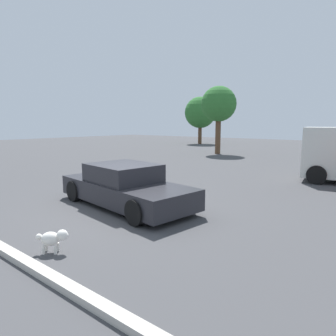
# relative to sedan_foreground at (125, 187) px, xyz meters

# --- Properties ---
(ground_plane) EXTENTS (80.00, 80.00, 0.00)m
(ground_plane) POSITION_rel_sedan_foreground_xyz_m (0.15, -0.29, -0.57)
(ground_plane) COLOR #424244
(sedan_foreground) EXTENTS (4.76, 2.40, 1.24)m
(sedan_foreground) POSITION_rel_sedan_foreground_xyz_m (0.00, 0.00, 0.00)
(sedan_foreground) COLOR #232328
(sedan_foreground) RESTS_ON ground_plane
(dog) EXTENTS (0.51, 0.46, 0.45)m
(dog) POSITION_rel_sedan_foreground_xyz_m (1.33, -3.11, -0.29)
(dog) COLOR white
(dog) RESTS_ON ground_plane
(tree_back_left) EXTENTS (2.75, 2.75, 5.29)m
(tree_back_left) POSITION_rel_sedan_foreground_xyz_m (-5.42, 15.19, 3.28)
(tree_back_left) COLOR brown
(tree_back_left) RESTS_ON ground_plane
(tree_back_center) EXTENTS (3.64, 3.64, 5.50)m
(tree_back_center) POSITION_rel_sedan_foreground_xyz_m (-12.93, 24.32, 3.08)
(tree_back_center) COLOR brown
(tree_back_center) RESTS_ON ground_plane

